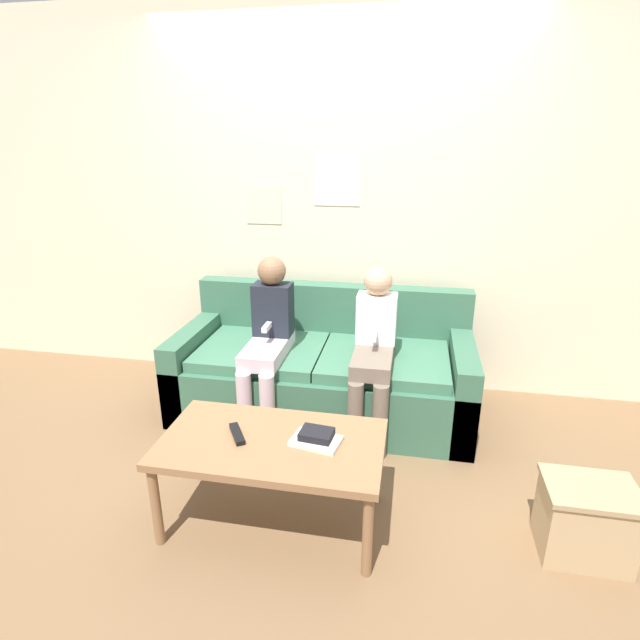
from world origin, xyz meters
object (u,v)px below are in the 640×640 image
(person_left, at_px, (268,335))
(storage_box, at_px, (586,520))
(person_right, at_px, (374,346))
(coffee_table, at_px, (272,449))
(couch, at_px, (324,372))
(tv_remote, at_px, (237,434))

(person_left, height_order, storage_box, person_left)
(person_right, bearing_deg, coffee_table, -113.26)
(couch, xyz_separation_m, person_right, (0.34, -0.20, 0.30))
(person_right, xyz_separation_m, tv_remote, (-0.55, -0.88, -0.12))
(person_right, bearing_deg, tv_remote, -121.75)
(person_left, bearing_deg, storage_box, -26.91)
(person_left, bearing_deg, coffee_table, -72.95)
(tv_remote, xyz_separation_m, storage_box, (1.55, 0.05, -0.28))
(person_right, bearing_deg, couch, 149.00)
(storage_box, bearing_deg, person_left, 153.09)
(coffee_table, relative_size, storage_box, 2.66)
(couch, height_order, coffee_table, couch)
(person_right, distance_m, tv_remote, 1.05)
(storage_box, bearing_deg, couch, 142.24)
(person_right, height_order, tv_remote, person_right)
(person_right, bearing_deg, storage_box, -39.80)
(coffee_table, bearing_deg, couch, 87.79)
(couch, xyz_separation_m, person_left, (-0.32, -0.20, 0.32))
(tv_remote, bearing_deg, person_right, 26.63)
(couch, distance_m, person_right, 0.50)
(coffee_table, height_order, person_right, person_right)
(person_left, height_order, person_right, person_left)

